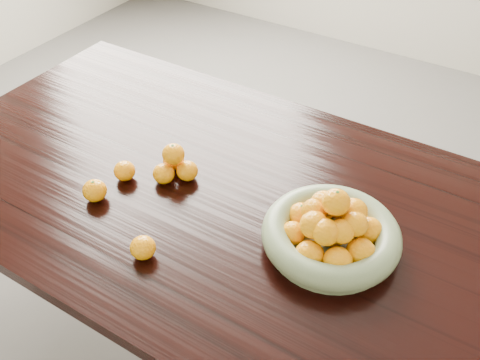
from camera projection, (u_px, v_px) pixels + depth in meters
The scene contains 7 objects.
ground at pixel (248, 355), 1.91m from camera, with size 5.00×5.00×0.00m, color #4E4C49.
dining_table at pixel (250, 225), 1.49m from camera, with size 2.00×1.00×0.75m.
fruit_bowl at pixel (332, 232), 1.27m from camera, with size 0.34×0.34×0.17m.
orange_pyramid at pixel (174, 164), 1.48m from camera, with size 0.12×0.12×0.11m.
loose_orange_0 at pixel (95, 191), 1.41m from camera, with size 0.06×0.06×0.06m, color #FFA307.
loose_orange_1 at pixel (125, 171), 1.48m from camera, with size 0.06×0.06×0.06m, color #FFA307.
loose_orange_2 at pixel (143, 248), 1.26m from camera, with size 0.06×0.06×0.06m, color #FFA307.
Camera 1 is at (0.53, -0.91, 1.72)m, focal length 40.00 mm.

